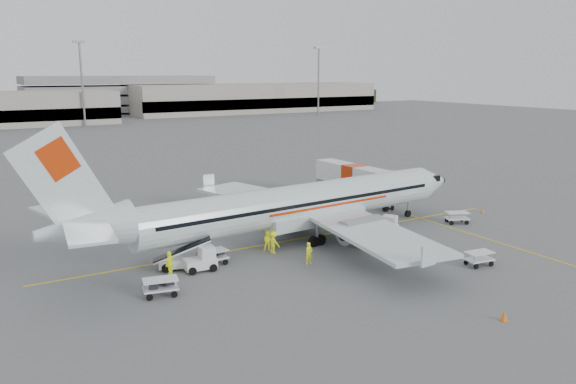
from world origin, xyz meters
name	(u,v)px	position (x,y,z in m)	size (l,w,h in m)	color
ground	(300,239)	(0.00, 0.00, 0.00)	(360.00, 360.00, 0.00)	#56595B
stripe_lead	(300,239)	(0.00, 0.00, 0.01)	(44.00, 0.20, 0.01)	yellow
stripe_cross	(484,238)	(14.00, -8.00, 0.01)	(0.20, 20.00, 0.01)	yellow
terminal_east	(255,98)	(70.00, 145.00, 5.00)	(90.00, 26.00, 10.00)	gray
parking_garage	(119,93)	(25.00, 160.00, 7.00)	(62.00, 24.00, 14.00)	slate
treeline	(37,105)	(0.00, 175.00, 3.00)	(300.00, 3.00, 6.00)	black
mast_center	(82,84)	(5.00, 118.00, 11.00)	(3.20, 1.20, 22.00)	slate
mast_east	(318,82)	(80.00, 118.00, 11.00)	(3.20, 1.20, 22.00)	slate
aircraft	(301,178)	(0.02, -0.10, 5.44)	(39.45, 30.92, 10.87)	silver
jet_bridge	(354,183)	(12.99, 9.42, 2.04)	(2.91, 15.52, 4.07)	silver
belt_loader	(185,250)	(-11.18, -2.00, 1.38)	(5.10, 1.91, 2.76)	silver
tug_fore	(388,227)	(6.99, -3.41, 0.89)	(2.31, 1.32, 1.78)	silver
tug_mid	(371,236)	(3.99, -4.84, 0.86)	(2.21, 1.27, 1.71)	silver
tug_aft	(200,259)	(-10.45, -3.11, 0.89)	(2.29, 1.31, 1.77)	silver
cart_loaded_a	(213,258)	(-9.16, -2.41, 0.57)	(2.18, 1.29, 1.14)	silver
cart_loaded_b	(161,287)	(-14.42, -6.25, 0.58)	(2.22, 1.31, 1.16)	silver
cart_empty_a	(479,259)	(7.96, -12.68, 0.54)	(2.07, 1.23, 1.08)	silver
cart_empty_b	(457,218)	(15.66, -3.31, 0.56)	(2.16, 1.27, 1.12)	silver
cone_nose	(483,210)	(21.08, -1.73, 0.30)	(0.37, 0.37, 0.60)	orange
cone_port	(248,205)	(1.31, 12.69, 0.28)	(0.35, 0.35, 0.57)	orange
cone_stbd	(504,315)	(1.67, -20.03, 0.34)	(0.41, 0.41, 0.67)	orange
crew_a	(309,253)	(-2.82, -5.92, 0.85)	(0.62, 0.41, 1.69)	#DEEA15
crew_b	(268,241)	(-3.93, -1.50, 0.82)	(0.80, 0.62, 1.64)	#DEEA15
crew_c	(273,242)	(-3.89, -2.30, 0.90)	(1.16, 0.67, 1.80)	#DEEA15
crew_d	(170,264)	(-12.71, -3.05, 0.92)	(1.08, 0.45, 1.83)	#DEEA15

